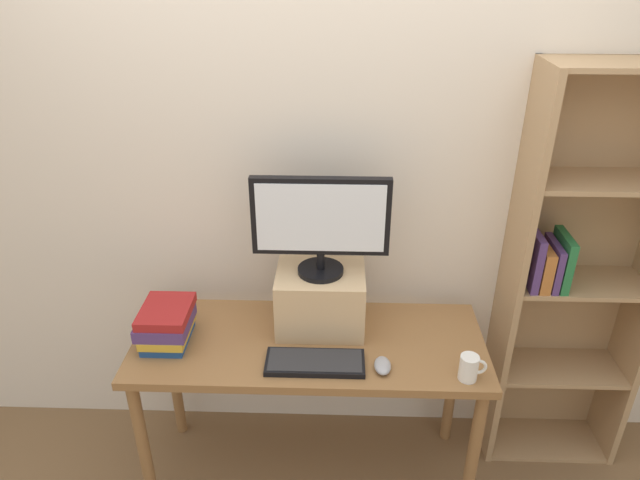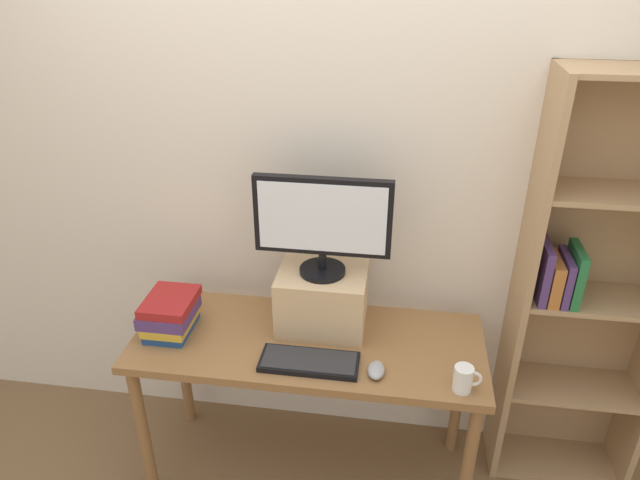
# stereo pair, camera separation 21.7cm
# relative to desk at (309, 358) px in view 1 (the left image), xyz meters

# --- Properties ---
(ground_plane) EXTENTS (12.00, 12.00, 0.00)m
(ground_plane) POSITION_rel_desk_xyz_m (0.00, 0.00, -0.67)
(ground_plane) COLOR brown
(back_wall) EXTENTS (7.00, 0.08, 2.60)m
(back_wall) POSITION_rel_desk_xyz_m (0.00, 0.40, 0.63)
(back_wall) COLOR beige
(back_wall) RESTS_ON ground_plane
(desk) EXTENTS (1.44, 0.57, 0.77)m
(desk) POSITION_rel_desk_xyz_m (0.00, 0.00, 0.00)
(desk) COLOR olive
(desk) RESTS_ON ground_plane
(bookshelf_unit) EXTENTS (0.60, 0.28, 1.85)m
(bookshelf_unit) POSITION_rel_desk_xyz_m (1.13, 0.25, 0.26)
(bookshelf_unit) COLOR tan
(bookshelf_unit) RESTS_ON ground_plane
(riser_box) EXTENTS (0.36, 0.28, 0.26)m
(riser_box) POSITION_rel_desk_xyz_m (0.04, 0.11, 0.22)
(riser_box) COLOR tan
(riser_box) RESTS_ON desk
(computer_monitor) EXTENTS (0.54, 0.19, 0.41)m
(computer_monitor) POSITION_rel_desk_xyz_m (0.04, 0.11, 0.58)
(computer_monitor) COLOR black
(computer_monitor) RESTS_ON riser_box
(keyboard) EXTENTS (0.38, 0.15, 0.02)m
(keyboard) POSITION_rel_desk_xyz_m (0.03, -0.15, 0.11)
(keyboard) COLOR black
(keyboard) RESTS_ON desk
(computer_mouse) EXTENTS (0.06, 0.10, 0.04)m
(computer_mouse) POSITION_rel_desk_xyz_m (0.29, -0.17, 0.11)
(computer_mouse) COLOR #99999E
(computer_mouse) RESTS_ON desk
(book_stack) EXTENTS (0.20, 0.25, 0.16)m
(book_stack) POSITION_rel_desk_xyz_m (-0.57, -0.02, 0.18)
(book_stack) COLOR navy
(book_stack) RESTS_ON desk
(coffee_mug) EXTENTS (0.10, 0.07, 0.10)m
(coffee_mug) POSITION_rel_desk_xyz_m (0.61, -0.21, 0.15)
(coffee_mug) COLOR white
(coffee_mug) RESTS_ON desk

